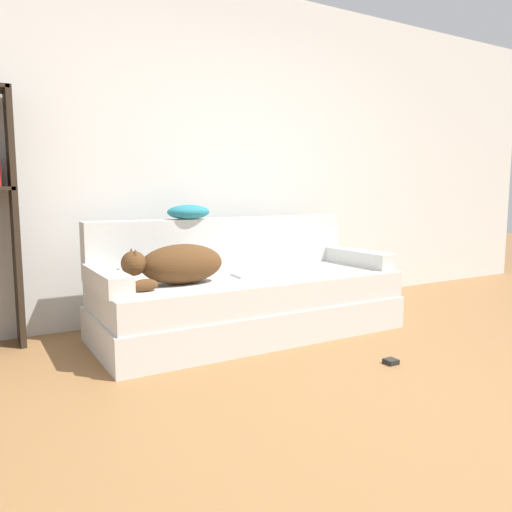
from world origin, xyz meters
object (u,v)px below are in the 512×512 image
object	(u,v)px
laptop	(255,274)
throw_pillow	(188,212)
dog	(178,264)
power_adapter	(391,361)
couch	(249,305)

from	to	relation	value
laptop	throw_pillow	distance (m)	0.68
dog	power_adapter	distance (m)	1.46
couch	laptop	distance (m)	0.23
couch	dog	size ratio (longest dim) A/B	3.24
couch	dog	world-z (taller)	dog
laptop	power_adapter	size ratio (longest dim) A/B	4.38
dog	laptop	bearing A→B (deg)	3.24
power_adapter	dog	bearing A→B (deg)	136.46
couch	power_adapter	bearing A→B (deg)	-67.88
couch	dog	distance (m)	0.67
couch	power_adapter	world-z (taller)	couch
laptop	power_adapter	xyz separation A→B (m)	(0.38, -0.96, -0.42)
power_adapter	laptop	bearing A→B (deg)	111.49
couch	power_adapter	size ratio (longest dim) A/B	29.88
dog	laptop	size ratio (longest dim) A/B	2.11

